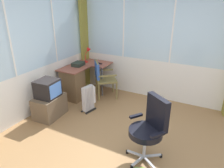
# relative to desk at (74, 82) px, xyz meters

# --- Properties ---
(ground) EXTENTS (5.52, 5.69, 0.06)m
(ground) POSITION_rel_desk_xyz_m (-1.29, -2.03, -0.44)
(ground) COLOR olive
(north_window_panel) EXTENTS (4.52, 0.07, 2.57)m
(north_window_panel) POSITION_rel_desk_xyz_m (-1.29, 0.34, 0.87)
(north_window_panel) COLOR white
(north_window_panel) RESTS_ON ground
(east_window_panel) EXTENTS (0.07, 4.69, 2.57)m
(east_window_panel) POSITION_rel_desk_xyz_m (1.00, -2.03, 0.87)
(east_window_panel) COLOR white
(east_window_panel) RESTS_ON ground
(curtain_corner) EXTENTS (0.34, 0.07, 2.47)m
(curtain_corner) POSITION_rel_desk_xyz_m (0.87, 0.21, 0.82)
(curtain_corner) COLOR olive
(curtain_corner) RESTS_ON ground
(desk) EXTENTS (1.24, 0.88, 0.77)m
(desk) POSITION_rel_desk_xyz_m (0.00, 0.00, 0.00)
(desk) COLOR #944E3C
(desk) RESTS_ON ground
(desk_lamp) EXTENTS (0.23, 0.20, 0.39)m
(desk_lamp) POSITION_rel_desk_xyz_m (0.67, -0.01, 0.61)
(desk_lamp) COLOR red
(desk_lamp) RESTS_ON desk
(tv_remote) EXTENTS (0.07, 0.16, 0.02)m
(tv_remote) POSITION_rel_desk_xyz_m (0.63, -0.36, 0.36)
(tv_remote) COLOR black
(tv_remote) RESTS_ON desk
(paper_tray) EXTENTS (0.31, 0.25, 0.09)m
(paper_tray) POSITION_rel_desk_xyz_m (0.25, 0.02, 0.40)
(paper_tray) COLOR #232D24
(paper_tray) RESTS_ON desk
(wooden_armchair) EXTENTS (0.68, 0.68, 0.93)m
(wooden_armchair) POSITION_rel_desk_xyz_m (0.36, -0.56, 0.17)
(wooden_armchair) COLOR olive
(wooden_armchair) RESTS_ON ground
(office_chair) EXTENTS (0.60, 0.61, 1.03)m
(office_chair) POSITION_rel_desk_xyz_m (-1.18, -2.31, 0.18)
(office_chair) COLOR #B7B7BF
(office_chair) RESTS_ON ground
(tv_on_stand) EXTENTS (0.67, 0.48, 0.81)m
(tv_on_stand) POSITION_rel_desk_xyz_m (-0.94, -0.08, -0.06)
(tv_on_stand) COLOR brown
(tv_on_stand) RESTS_ON ground
(space_heater) EXTENTS (0.37, 0.22, 0.59)m
(space_heater) POSITION_rel_desk_xyz_m (-0.36, -0.67, -0.12)
(space_heater) COLOR silver
(space_heater) RESTS_ON ground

